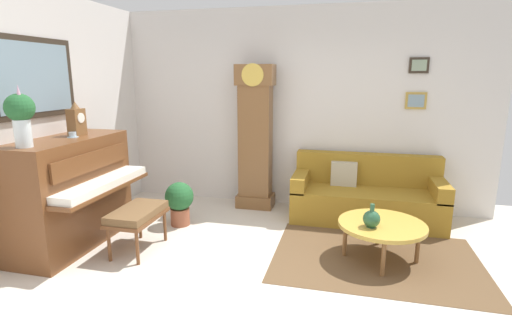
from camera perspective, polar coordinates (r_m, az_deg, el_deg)
name	(u,v)px	position (r m, az deg, el deg)	size (l,w,h in m)	color
ground_plane	(260,290)	(3.72, 0.59, -18.74)	(6.40, 6.00, 0.10)	beige
wall_left	(6,123)	(4.57, -33.08, 4.60)	(0.13, 4.90, 2.80)	silver
wall_back	(299,109)	(5.57, 6.33, 7.48)	(5.30, 0.13, 2.80)	silver
area_rug	(376,259)	(4.33, 17.28, -13.77)	(2.10, 1.50, 0.01)	brown
piano	(72,192)	(4.73, -25.64, -4.28)	(0.87, 1.44, 1.21)	brown
piano_bench	(137,215)	(4.37, -17.17, -7.79)	(0.42, 0.70, 0.48)	brown
grandfather_clock	(255,141)	(5.43, -0.09, 2.79)	(0.52, 0.34, 2.03)	brown
couch	(366,196)	(5.31, 15.93, -5.18)	(1.90, 0.80, 0.84)	olive
coffee_table	(382,226)	(4.19, 18.14, -9.22)	(0.88, 0.88, 0.40)	gold
mantel_clock	(76,120)	(4.73, -25.05, 5.34)	(0.13, 0.18, 0.38)	brown
flower_vase	(20,114)	(4.17, -31.52, 5.86)	(0.26, 0.26, 0.58)	silver
teacup	(73,135)	(4.64, -25.52, 3.33)	(0.12, 0.12, 0.06)	#ADC6D6
green_jug	(372,219)	(4.01, 16.74, -8.33)	(0.17, 0.17, 0.24)	#234C33
potted_plant	(179,201)	(4.99, -11.26, -5.93)	(0.36, 0.36, 0.56)	#935138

